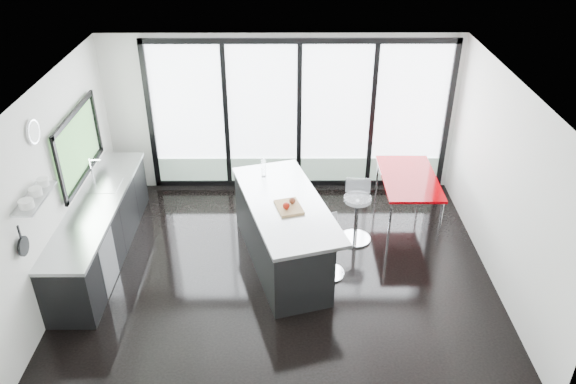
{
  "coord_description": "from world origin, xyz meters",
  "views": [
    {
      "loc": [
        0.07,
        -6.48,
        5.14
      ],
      "look_at": [
        0.1,
        0.3,
        1.15
      ],
      "focal_mm": 35.0,
      "sensor_mm": 36.0,
      "label": 1
    }
  ],
  "objects_px": {
    "bar_stool_far": "(356,219)",
    "island": "(280,232)",
    "bar_stool_near": "(330,254)",
    "red_table": "(407,199)"
  },
  "relations": [
    {
      "from": "bar_stool_near",
      "to": "bar_stool_far",
      "type": "bearing_deg",
      "value": 36.38
    },
    {
      "from": "bar_stool_far",
      "to": "red_table",
      "type": "height_order",
      "value": "red_table"
    },
    {
      "from": "bar_stool_near",
      "to": "red_table",
      "type": "height_order",
      "value": "red_table"
    },
    {
      "from": "bar_stool_far",
      "to": "red_table",
      "type": "xyz_separation_m",
      "value": [
        0.88,
        0.57,
        0.02
      ]
    },
    {
      "from": "bar_stool_near",
      "to": "red_table",
      "type": "xyz_separation_m",
      "value": [
        1.35,
        1.42,
        0.05
      ]
    },
    {
      "from": "bar_stool_near",
      "to": "bar_stool_far",
      "type": "height_order",
      "value": "bar_stool_far"
    },
    {
      "from": "bar_stool_near",
      "to": "red_table",
      "type": "distance_m",
      "value": 1.96
    },
    {
      "from": "bar_stool_far",
      "to": "island",
      "type": "bearing_deg",
      "value": -149.98
    },
    {
      "from": "island",
      "to": "red_table",
      "type": "relative_size",
      "value": 1.75
    },
    {
      "from": "bar_stool_near",
      "to": "bar_stool_far",
      "type": "relative_size",
      "value": 0.92
    }
  ]
}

